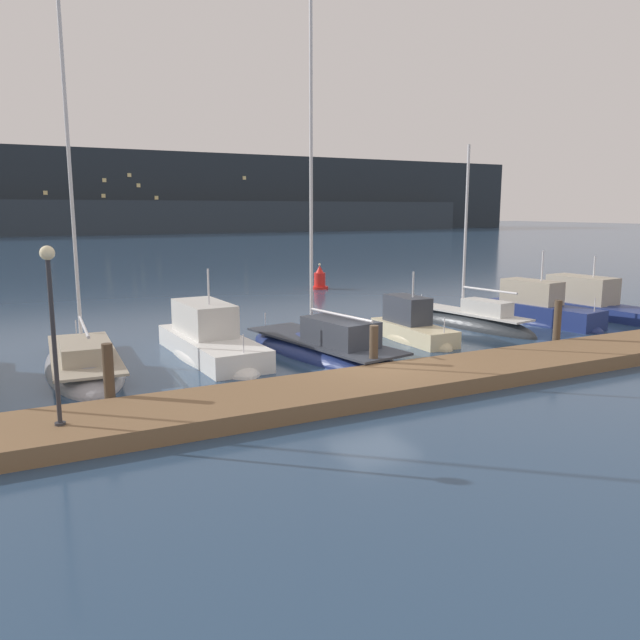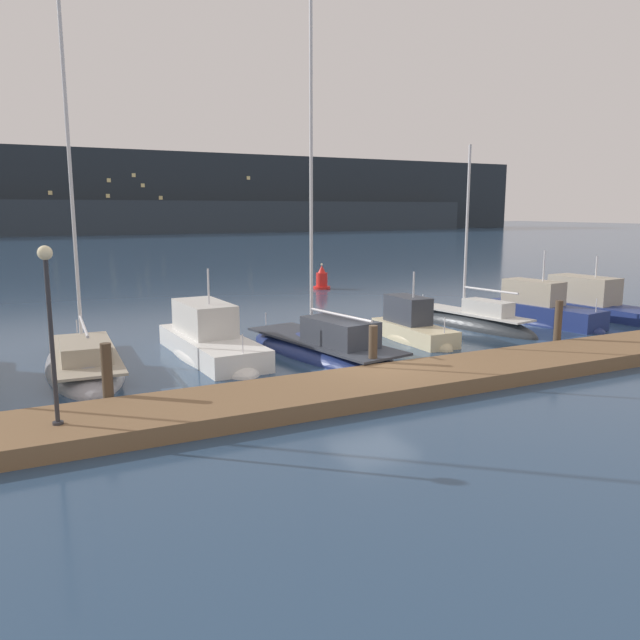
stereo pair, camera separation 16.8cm
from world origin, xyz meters
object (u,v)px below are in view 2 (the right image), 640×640
object	(u,v)px
motorboat_berth_4	(211,348)
dock_lamppost	(49,307)
sailboat_berth_3	(84,364)
sailboat_berth_5	(324,350)
channel_buoy	(322,280)
motorboat_berth_8	(541,315)
motorboat_berth_6	(413,334)
motorboat_berth_9	(593,310)
sailboat_berth_7	(473,325)

from	to	relation	value
motorboat_berth_4	dock_lamppost	bearing A→B (deg)	-129.56
sailboat_berth_3	motorboat_berth_4	distance (m)	4.27
sailboat_berth_5	channel_buoy	bearing A→B (deg)	63.61
motorboat_berth_8	channel_buoy	world-z (taller)	motorboat_berth_8
dock_lamppost	motorboat_berth_8	bearing A→B (deg)	16.54
sailboat_berth_3	sailboat_berth_5	bearing A→B (deg)	-13.63
motorboat_berth_8	channel_buoy	distance (m)	16.25
motorboat_berth_6	channel_buoy	bearing A→B (deg)	75.87
sailboat_berth_3	motorboat_berth_9	bearing A→B (deg)	-0.64
motorboat_berth_8	motorboat_berth_9	size ratio (longest dim) A/B	0.83
sailboat_berth_7	channel_buoy	world-z (taller)	sailboat_berth_7
sailboat_berth_7	motorboat_berth_8	bearing A→B (deg)	-8.28
motorboat_berth_8	sailboat_berth_5	bearing A→B (deg)	-173.94
motorboat_berth_4	motorboat_berth_8	size ratio (longest dim) A/B	1.13
motorboat_berth_4	sailboat_berth_5	size ratio (longest dim) A/B	0.54
motorboat_berth_9	motorboat_berth_6	bearing A→B (deg)	-175.37
motorboat_berth_9	motorboat_berth_4	bearing A→B (deg)	-179.99
sailboat_berth_3	dock_lamppost	size ratio (longest dim) A/B	3.19
motorboat_berth_4	sailboat_berth_5	xyz separation A→B (m)	(3.74, -1.67, -0.12)
sailboat_berth_3	motorboat_berth_6	bearing A→B (deg)	-5.52
channel_buoy	sailboat_berth_5	bearing A→B (deg)	-116.39
sailboat_berth_5	channel_buoy	xyz separation A→B (m)	(8.51, 17.15, 0.43)
motorboat_berth_6	sailboat_berth_7	world-z (taller)	sailboat_berth_7
sailboat_berth_5	dock_lamppost	bearing A→B (deg)	-151.51
sailboat_berth_3	channel_buoy	bearing A→B (deg)	42.66
sailboat_berth_3	motorboat_berth_4	world-z (taller)	sailboat_berth_3
motorboat_berth_8	motorboat_berth_9	world-z (taller)	motorboat_berth_8
dock_lamppost	sailboat_berth_3	bearing A→B (deg)	79.60
sailboat_berth_7	motorboat_berth_8	distance (m)	3.61
sailboat_berth_5	motorboat_berth_6	xyz separation A→B (m)	(4.38, 0.74, 0.09)
motorboat_berth_8	motorboat_berth_4	bearing A→B (deg)	178.53
motorboat_berth_9	dock_lamppost	bearing A→B (deg)	-165.06
sailboat_berth_5	dock_lamppost	xyz separation A→B (m)	(-9.28, -5.04, 2.95)
sailboat_berth_3	motorboat_berth_8	bearing A→B (deg)	-1.93
motorboat_berth_6	dock_lamppost	distance (m)	15.11
sailboat_berth_7	channel_buoy	xyz separation A→B (m)	(0.13, 15.37, 0.48)
sailboat_berth_5	sailboat_berth_7	world-z (taller)	sailboat_berth_5
sailboat_berth_7	motorboat_berth_6	bearing A→B (deg)	-165.39
sailboat_berth_5	motorboat_berth_6	distance (m)	4.44
motorboat_berth_6	dock_lamppost	xyz separation A→B (m)	(-13.66, -5.78, 2.87)
channel_buoy	motorboat_berth_9	bearing A→B (deg)	-64.56
sailboat_berth_5	sailboat_berth_7	xyz separation A→B (m)	(8.38, 1.79, -0.05)
motorboat_berth_4	sailboat_berth_5	distance (m)	4.10
motorboat_berth_6	sailboat_berth_7	xyz separation A→B (m)	(4.00, 1.04, -0.14)
motorboat_berth_4	motorboat_berth_8	world-z (taller)	motorboat_berth_8
motorboat_berth_4	channel_buoy	size ratio (longest dim) A/B	4.21
motorboat_berth_6	motorboat_berth_8	distance (m)	7.58
motorboat_berth_8	dock_lamppost	size ratio (longest dim) A/B	1.58
sailboat_berth_7	motorboat_berth_9	size ratio (longest dim) A/B	1.15
sailboat_berth_7	dock_lamppost	world-z (taller)	sailboat_berth_7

